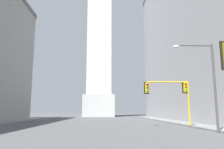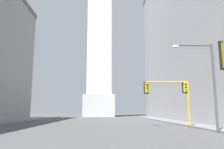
% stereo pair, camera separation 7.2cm
% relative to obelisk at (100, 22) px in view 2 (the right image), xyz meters
% --- Properties ---
extents(sidewalk_right, '(5.00, 79.65, 0.15)m').
position_rel_obelisk_xyz_m(sidewalk_right, '(13.80, -42.48, -30.14)').
color(sidewalk_right, slate).
rests_on(sidewalk_right, ground_plane).
extents(obelisk, '(9.28, 9.28, 63.51)m').
position_rel_obelisk_xyz_m(obelisk, '(0.00, 0.00, 0.00)').
color(obelisk, silver).
rests_on(obelisk, ground_plane).
extents(traffic_light_mid_right, '(5.13, 0.52, 5.03)m').
position_rel_obelisk_xyz_m(traffic_light_mid_right, '(9.61, -43.25, -26.38)').
color(traffic_light_mid_right, yellow).
rests_on(traffic_light_mid_right, ground_plane).
extents(street_lamp, '(3.46, 0.36, 7.34)m').
position_rel_obelisk_xyz_m(street_lamp, '(10.49, -49.75, -25.60)').
color(street_lamp, '#4C4C51').
rests_on(street_lamp, ground_plane).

